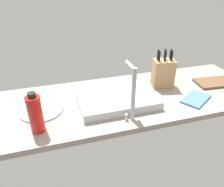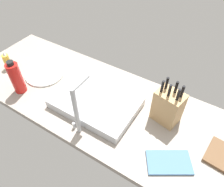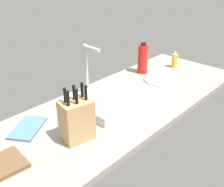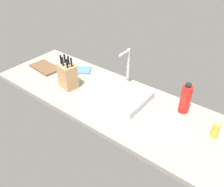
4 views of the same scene
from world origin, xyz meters
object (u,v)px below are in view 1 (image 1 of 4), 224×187
at_px(sink_basin, 117,99).
at_px(dinner_plate, 41,109).
at_px(knife_block, 163,73).
at_px(faucet, 132,90).
at_px(water_bottle, 35,114).
at_px(cutting_board, 214,82).
at_px(dish_towel, 196,99).

distance_m(sink_basin, dinner_plate, 0.46).
distance_m(knife_block, dinner_plate, 0.85).
bearing_deg(faucet, sink_basin, -81.86).
bearing_deg(dinner_plate, water_bottle, 85.19).
relative_size(faucet, cutting_board, 1.11).
bearing_deg(dinner_plate, sink_basin, 173.76).
distance_m(sink_basin, cutting_board, 0.77).
height_order(faucet, water_bottle, faucet).
bearing_deg(knife_block, faucet, 52.41).
bearing_deg(dinner_plate, knife_block, -174.90).
relative_size(knife_block, dinner_plate, 1.02).
bearing_deg(dinner_plate, cutting_board, 179.99).
distance_m(faucet, water_bottle, 0.51).
xyz_separation_m(knife_block, cutting_board, (-0.39, 0.08, -0.09)).
distance_m(knife_block, dish_towel, 0.28).
height_order(water_bottle, dinner_plate, water_bottle).
distance_m(sink_basin, faucet, 0.24).
bearing_deg(water_bottle, cutting_board, -171.12).
distance_m(sink_basin, water_bottle, 0.50).
bearing_deg(sink_basin, dish_towel, 167.19).
relative_size(knife_block, water_bottle, 1.18).
relative_size(sink_basin, dinner_plate, 1.84).
height_order(dinner_plate, dish_towel, same).
bearing_deg(dish_towel, cutting_board, -149.09).
bearing_deg(faucet, dinner_plate, -25.50).
distance_m(cutting_board, dish_towel, 0.32).
bearing_deg(faucet, water_bottle, -4.11).
xyz_separation_m(water_bottle, dish_towel, (-0.97, -0.03, -0.10)).
bearing_deg(cutting_board, dinner_plate, -0.01).
bearing_deg(water_bottle, dish_towel, -178.15).
bearing_deg(water_bottle, sink_basin, -163.03).
height_order(cutting_board, dinner_plate, cutting_board).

